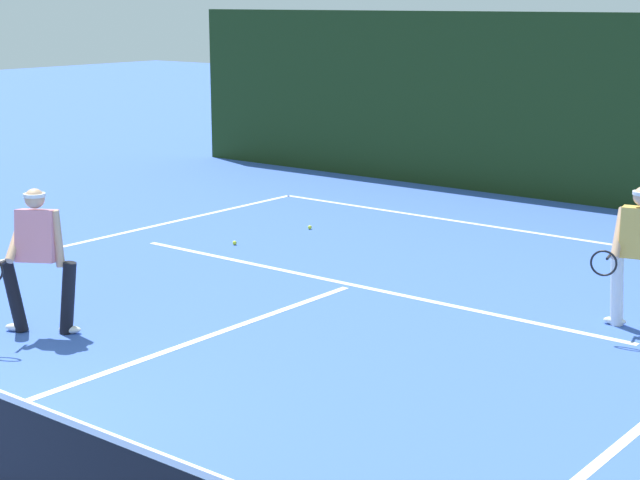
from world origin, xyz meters
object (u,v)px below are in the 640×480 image
(player_near, at_px, (37,254))
(player_far, at_px, (638,251))
(tennis_ball, at_px, (235,243))
(tennis_ball_extra, at_px, (310,227))

(player_near, xyz_separation_m, player_far, (5.13, 4.32, -0.01))
(player_near, bearing_deg, tennis_ball, -105.75)
(player_near, relative_size, tennis_ball, 24.98)
(player_far, xyz_separation_m, tennis_ball_extra, (-6.13, 1.70, -0.86))
(tennis_ball, xyz_separation_m, tennis_ball_extra, (0.21, 1.57, 0.00))
(player_far, height_order, tennis_ball, player_far)
(tennis_ball_extra, bearing_deg, player_near, -80.60)
(player_near, distance_m, player_far, 6.71)
(player_near, height_order, tennis_ball, player_near)
(player_near, xyz_separation_m, tennis_ball_extra, (-1.00, 6.01, -0.87))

